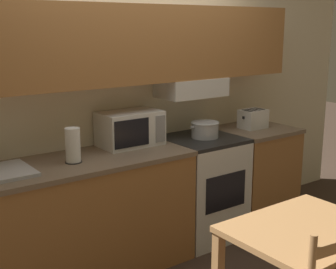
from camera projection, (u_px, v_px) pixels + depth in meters
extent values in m
plane|color=#3D2D23|center=(126.00, 239.00, 4.13)|extent=(16.00, 16.00, 0.00)
cube|color=beige|center=(121.00, 96.00, 3.86)|extent=(5.56, 0.05, 2.55)
cube|color=#A36B38|center=(132.00, 44.00, 3.62)|extent=(3.16, 0.32, 0.60)
cube|color=silver|center=(191.00, 87.00, 4.05)|extent=(0.59, 0.34, 0.16)
cube|color=#A36B38|center=(70.00, 224.00, 3.41)|extent=(1.85, 0.63, 0.87)
cube|color=#75604C|center=(67.00, 165.00, 3.31)|extent=(1.87, 0.65, 0.04)
cube|color=#A36B38|center=(253.00, 175.00, 4.51)|extent=(0.66, 0.63, 0.87)
cube|color=#75604C|center=(255.00, 130.00, 4.40)|extent=(0.68, 0.65, 0.04)
cube|color=silver|center=(201.00, 189.00, 4.13)|extent=(0.62, 0.63, 0.87)
cube|color=black|center=(202.00, 139.00, 4.03)|extent=(0.62, 0.63, 0.03)
cube|color=black|center=(226.00, 192.00, 3.87)|extent=(0.43, 0.01, 0.30)
cylinder|color=black|center=(199.00, 143.00, 3.85)|extent=(0.09, 0.09, 0.01)
cylinder|color=black|center=(224.00, 139.00, 4.01)|extent=(0.09, 0.09, 0.01)
cylinder|color=black|center=(180.00, 138.00, 4.04)|extent=(0.09, 0.09, 0.01)
cylinder|color=black|center=(205.00, 133.00, 4.20)|extent=(0.09, 0.09, 0.01)
cylinder|color=#B7BABF|center=(205.00, 130.00, 4.01)|extent=(0.23, 0.23, 0.13)
torus|color=#B7BABF|center=(205.00, 123.00, 4.00)|extent=(0.24, 0.24, 0.01)
cylinder|color=#B7BABF|center=(193.00, 127.00, 3.92)|extent=(0.05, 0.01, 0.01)
cylinder|color=#B7BABF|center=(217.00, 123.00, 4.08)|extent=(0.05, 0.01, 0.01)
cube|color=silver|center=(130.00, 128.00, 3.74)|extent=(0.49, 0.31, 0.28)
cube|color=black|center=(132.00, 133.00, 3.57)|extent=(0.31, 0.01, 0.21)
cube|color=gray|center=(160.00, 129.00, 3.73)|extent=(0.09, 0.01, 0.21)
cube|color=silver|center=(253.00, 119.00, 4.38)|extent=(0.24, 0.18, 0.18)
cube|color=black|center=(243.00, 118.00, 4.30)|extent=(0.01, 0.02, 0.02)
cube|color=black|center=(247.00, 111.00, 4.31)|extent=(0.03, 0.13, 0.01)
cube|color=black|center=(251.00, 110.00, 4.34)|extent=(0.03, 0.13, 0.01)
cube|color=black|center=(255.00, 110.00, 4.38)|extent=(0.03, 0.13, 0.01)
cube|color=black|center=(260.00, 109.00, 4.41)|extent=(0.03, 0.13, 0.01)
cylinder|color=black|center=(74.00, 162.00, 3.30)|extent=(0.12, 0.12, 0.01)
cylinder|color=white|center=(73.00, 145.00, 3.27)|extent=(0.11, 0.11, 0.24)
cube|color=#B27F4C|center=(307.00, 230.00, 2.67)|extent=(0.87, 0.68, 0.04)
cube|color=#B27F4C|center=(303.00, 249.00, 3.22)|extent=(0.06, 0.06, 0.68)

